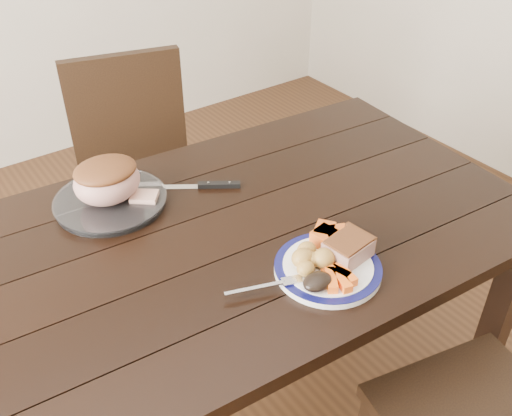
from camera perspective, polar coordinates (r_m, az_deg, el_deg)
ground at (r=2.01m, az=-2.32°, el=-19.41°), size 4.00×4.00×0.00m
dining_table at (r=1.51m, az=-2.92°, el=-5.07°), size 1.66×1.02×0.75m
chair_far at (r=2.16m, az=-11.57°, el=3.68°), size 0.51×0.52×0.93m
dinner_plate at (r=1.34m, az=7.18°, el=-6.03°), size 0.25×0.25×0.02m
plate_rim at (r=1.34m, az=7.21°, el=-5.76°), size 0.25×0.25×0.02m
serving_platter at (r=1.59m, az=-14.31°, el=0.58°), size 0.29×0.29×0.02m
pork_slice at (r=1.35m, az=9.19°, el=-4.08°), size 0.11×0.09×0.05m
roasted_potatoes at (r=1.31m, az=5.53°, el=-5.02°), size 0.10×0.09×0.05m
carrot_batons at (r=1.29m, az=8.25°, el=-6.81°), size 0.08×0.10×0.02m
pumpkin_wedges at (r=1.39m, az=7.22°, el=-2.74°), size 0.09×0.09×0.04m
dark_mushroom at (r=1.26m, az=6.17°, el=-7.33°), size 0.07×0.05×0.03m
fork at (r=1.27m, az=1.35°, el=-7.76°), size 0.17×0.08×0.00m
roast_joint at (r=1.55m, az=-14.67°, el=2.57°), size 0.18×0.15×0.12m
cut_slice at (r=1.56m, az=-11.10°, el=1.08°), size 0.09×0.09×0.02m
carving_knife at (r=1.62m, az=-5.11°, el=2.27°), size 0.28×0.20×0.01m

